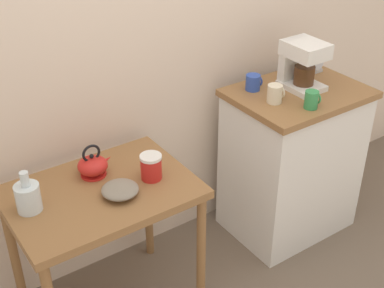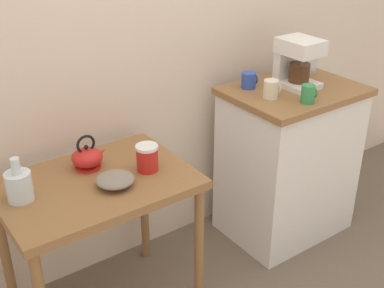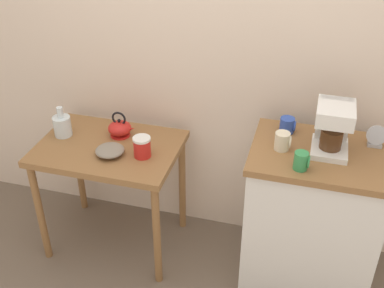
{
  "view_description": "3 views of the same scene",
  "coord_description": "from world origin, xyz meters",
  "px_view_note": "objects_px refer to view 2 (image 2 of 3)",
  "views": [
    {
      "loc": [
        -1.31,
        -1.76,
        2.12
      ],
      "look_at": [
        -0.08,
        0.04,
        0.82
      ],
      "focal_mm": 50.01,
      "sensor_mm": 36.0,
      "label": 1
    },
    {
      "loc": [
        -1.29,
        -1.7,
        1.85
      ],
      "look_at": [
        -0.09,
        -0.01,
        0.81
      ],
      "focal_mm": 47.11,
      "sensor_mm": 36.0,
      "label": 2
    },
    {
      "loc": [
        0.54,
        -2.08,
        2.24
      ],
      "look_at": [
        -0.04,
        -0.01,
        0.87
      ],
      "focal_mm": 44.95,
      "sensor_mm": 36.0,
      "label": 3
    }
  ],
  "objects_px": {
    "coffee_maker": "(296,60)",
    "mug_blue": "(249,80)",
    "canister_enamel": "(147,158)",
    "glass_carafe_vase": "(19,185)",
    "mug_tall_green": "(308,94)",
    "table_clock": "(310,64)",
    "bowl_stoneware": "(115,180)",
    "teakettle": "(88,157)",
    "mug_small_cream": "(271,89)"
  },
  "relations": [
    {
      "from": "coffee_maker",
      "to": "mug_blue",
      "type": "relative_size",
      "value": 3.05
    },
    {
      "from": "canister_enamel",
      "to": "coffee_maker",
      "type": "height_order",
      "value": "coffee_maker"
    },
    {
      "from": "glass_carafe_vase",
      "to": "mug_tall_green",
      "type": "relative_size",
      "value": 2.04
    },
    {
      "from": "table_clock",
      "to": "coffee_maker",
      "type": "bearing_deg",
      "value": -157.17
    },
    {
      "from": "table_clock",
      "to": "mug_tall_green",
      "type": "bearing_deg",
      "value": -138.36
    },
    {
      "from": "mug_blue",
      "to": "table_clock",
      "type": "height_order",
      "value": "table_clock"
    },
    {
      "from": "bowl_stoneware",
      "to": "teakettle",
      "type": "height_order",
      "value": "teakettle"
    },
    {
      "from": "glass_carafe_vase",
      "to": "mug_tall_green",
      "type": "bearing_deg",
      "value": -8.52
    },
    {
      "from": "teakettle",
      "to": "mug_blue",
      "type": "distance_m",
      "value": 0.98
    },
    {
      "from": "canister_enamel",
      "to": "mug_small_cream",
      "type": "height_order",
      "value": "mug_small_cream"
    },
    {
      "from": "bowl_stoneware",
      "to": "coffee_maker",
      "type": "height_order",
      "value": "coffee_maker"
    },
    {
      "from": "bowl_stoneware",
      "to": "mug_blue",
      "type": "relative_size",
      "value": 1.9
    },
    {
      "from": "mug_blue",
      "to": "glass_carafe_vase",
      "type": "bearing_deg",
      "value": -174.72
    },
    {
      "from": "canister_enamel",
      "to": "coffee_maker",
      "type": "distance_m",
      "value": 1.02
    },
    {
      "from": "coffee_maker",
      "to": "mug_tall_green",
      "type": "height_order",
      "value": "coffee_maker"
    },
    {
      "from": "glass_carafe_vase",
      "to": "table_clock",
      "type": "xyz_separation_m",
      "value": [
        1.75,
        0.1,
        0.15
      ]
    },
    {
      "from": "bowl_stoneware",
      "to": "glass_carafe_vase",
      "type": "xyz_separation_m",
      "value": [
        -0.36,
        0.12,
        0.04
      ]
    },
    {
      "from": "coffee_maker",
      "to": "table_clock",
      "type": "height_order",
      "value": "coffee_maker"
    },
    {
      "from": "mug_tall_green",
      "to": "table_clock",
      "type": "height_order",
      "value": "table_clock"
    },
    {
      "from": "teakettle",
      "to": "glass_carafe_vase",
      "type": "relative_size",
      "value": 0.9
    },
    {
      "from": "mug_small_cream",
      "to": "mug_blue",
      "type": "distance_m",
      "value": 0.18
    },
    {
      "from": "glass_carafe_vase",
      "to": "canister_enamel",
      "type": "bearing_deg",
      "value": -9.12
    },
    {
      "from": "glass_carafe_vase",
      "to": "mug_small_cream",
      "type": "xyz_separation_m",
      "value": [
        1.29,
        -0.06,
        0.14
      ]
    },
    {
      "from": "teakettle",
      "to": "coffee_maker",
      "type": "bearing_deg",
      "value": -3.69
    },
    {
      "from": "bowl_stoneware",
      "to": "coffee_maker",
      "type": "xyz_separation_m",
      "value": [
        1.17,
        0.13,
        0.27
      ]
    },
    {
      "from": "mug_small_cream",
      "to": "table_clock",
      "type": "bearing_deg",
      "value": 19.23
    },
    {
      "from": "bowl_stoneware",
      "to": "mug_small_cream",
      "type": "distance_m",
      "value": 0.96
    },
    {
      "from": "mug_tall_green",
      "to": "table_clock",
      "type": "xyz_separation_m",
      "value": [
        0.35,
        0.31,
        0.01
      ]
    },
    {
      "from": "glass_carafe_vase",
      "to": "table_clock",
      "type": "relative_size",
      "value": 1.63
    },
    {
      "from": "mug_small_cream",
      "to": "table_clock",
      "type": "relative_size",
      "value": 0.83
    },
    {
      "from": "teakettle",
      "to": "mug_blue",
      "type": "bearing_deg",
      "value": 2.1
    },
    {
      "from": "coffee_maker",
      "to": "mug_tall_green",
      "type": "relative_size",
      "value": 2.85
    },
    {
      "from": "glass_carafe_vase",
      "to": "teakettle",
      "type": "bearing_deg",
      "value": 14.29
    },
    {
      "from": "coffee_maker",
      "to": "teakettle",
      "type": "bearing_deg",
      "value": 176.31
    },
    {
      "from": "bowl_stoneware",
      "to": "glass_carafe_vase",
      "type": "bearing_deg",
      "value": 160.75
    },
    {
      "from": "canister_enamel",
      "to": "mug_tall_green",
      "type": "height_order",
      "value": "mug_tall_green"
    },
    {
      "from": "coffee_maker",
      "to": "mug_blue",
      "type": "distance_m",
      "value": 0.27
    },
    {
      "from": "teakettle",
      "to": "glass_carafe_vase",
      "type": "xyz_separation_m",
      "value": [
        -0.33,
        -0.08,
        0.01
      ]
    },
    {
      "from": "canister_enamel",
      "to": "mug_small_cream",
      "type": "distance_m",
      "value": 0.77
    },
    {
      "from": "teakettle",
      "to": "coffee_maker",
      "type": "xyz_separation_m",
      "value": [
        1.19,
        -0.08,
        0.25
      ]
    },
    {
      "from": "glass_carafe_vase",
      "to": "mug_tall_green",
      "type": "distance_m",
      "value": 1.42
    },
    {
      "from": "glass_carafe_vase",
      "to": "mug_blue",
      "type": "xyz_separation_m",
      "value": [
        1.3,
        0.12,
        0.14
      ]
    },
    {
      "from": "coffee_maker",
      "to": "mug_blue",
      "type": "bearing_deg",
      "value": 153.63
    },
    {
      "from": "mug_tall_green",
      "to": "mug_blue",
      "type": "bearing_deg",
      "value": 106.98
    },
    {
      "from": "bowl_stoneware",
      "to": "glass_carafe_vase",
      "type": "relative_size",
      "value": 0.87
    },
    {
      "from": "glass_carafe_vase",
      "to": "canister_enamel",
      "type": "relative_size",
      "value": 1.56
    },
    {
      "from": "mug_blue",
      "to": "table_clock",
      "type": "xyz_separation_m",
      "value": [
        0.45,
        -0.02,
        0.01
      ]
    },
    {
      "from": "canister_enamel",
      "to": "mug_blue",
      "type": "xyz_separation_m",
      "value": [
        0.76,
        0.21,
        0.14
      ]
    },
    {
      "from": "teakettle",
      "to": "mug_small_cream",
      "type": "distance_m",
      "value": 0.98
    },
    {
      "from": "glass_carafe_vase",
      "to": "mug_tall_green",
      "type": "xyz_separation_m",
      "value": [
        1.4,
        -0.21,
        0.14
      ]
    }
  ]
}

